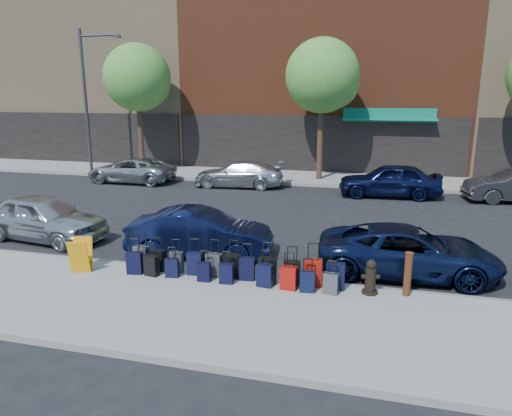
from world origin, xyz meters
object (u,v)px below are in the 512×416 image
(car_near_2, at_px, (408,251))
(car_far_2, at_px, (389,180))
(tree_left, at_px, (140,79))
(fire_hydrant, at_px, (370,278))
(car_far_0, at_px, (131,170))
(display_rack, at_px, (81,255))
(car_near_0, at_px, (43,218))
(suitcase_front_5, at_px, (233,266))
(streetlight, at_px, (88,93))
(car_far_1, at_px, (239,174))
(tree_center, at_px, (325,78))
(car_near_1, at_px, (200,233))
(bollard, at_px, (408,273))

(car_near_2, xyz_separation_m, car_far_2, (-0.23, 9.59, 0.13))
(tree_left, bearing_deg, car_far_2, -12.14)
(fire_hydrant, bearing_deg, car_far_0, 123.95)
(display_rack, xyz_separation_m, car_near_0, (-3.07, 2.45, 0.15))
(display_rack, distance_m, car_far_0, 13.27)
(suitcase_front_5, relative_size, fire_hydrant, 1.19)
(streetlight, xyz_separation_m, car_far_1, (9.51, -1.77, -4.01))
(streetlight, bearing_deg, fire_hydrant, -40.22)
(tree_center, relative_size, fire_hydrant, 8.99)
(car_near_0, distance_m, car_far_1, 10.57)
(suitcase_front_5, relative_size, car_far_2, 0.21)
(streetlight, bearing_deg, car_near_1, -46.31)
(display_rack, bearing_deg, tree_left, 96.04)
(streetlight, relative_size, fire_hydrant, 9.89)
(streetlight, distance_m, fire_hydrant, 21.57)
(suitcase_front_5, height_order, car_far_1, car_far_1)
(fire_hydrant, relative_size, car_far_0, 0.17)
(car_far_0, bearing_deg, tree_left, -166.19)
(car_near_1, height_order, car_far_0, car_near_1)
(tree_center, xyz_separation_m, display_rack, (-4.50, -14.84, -4.83))
(streetlight, relative_size, display_rack, 9.18)
(car_near_1, bearing_deg, suitcase_front_5, -145.12)
(car_far_0, bearing_deg, display_rack, 24.54)
(fire_hydrant, relative_size, bollard, 0.79)
(bollard, bearing_deg, display_rack, -175.99)
(tree_center, height_order, car_near_2, tree_center)
(car_near_2, bearing_deg, suitcase_front_5, 109.39)
(tree_left, xyz_separation_m, car_near_1, (8.40, -12.57, -4.73))
(suitcase_front_5, bearing_deg, car_far_0, 138.64)
(display_rack, distance_m, car_near_2, 8.45)
(tree_left, distance_m, streetlight, 3.11)
(display_rack, xyz_separation_m, car_near_1, (2.39, 2.27, 0.10))
(tree_center, relative_size, car_far_2, 1.60)
(suitcase_front_5, xyz_separation_m, display_rack, (-3.89, -0.59, 0.13))
(car_near_2, distance_m, car_far_1, 12.64)
(tree_center, height_order, car_far_1, tree_center)
(car_near_0, height_order, car_far_1, car_near_0)
(tree_center, height_order, display_rack, tree_center)
(streetlight, xyz_separation_m, car_near_2, (17.09, -11.89, -4.02))
(tree_left, bearing_deg, car_far_0, -76.86)
(tree_center, bearing_deg, car_far_0, -164.68)
(fire_hydrant, distance_m, bollard, 0.83)
(suitcase_front_5, xyz_separation_m, car_near_1, (-1.50, 1.69, 0.23))
(tree_center, distance_m, car_far_2, 6.50)
(bollard, distance_m, car_near_0, 11.26)
(tree_left, xyz_separation_m, car_far_0, (0.63, -2.70, -4.76))
(bollard, relative_size, car_near_0, 0.24)
(tree_left, bearing_deg, suitcase_front_5, -55.24)
(car_near_1, xyz_separation_m, car_far_0, (-7.76, 9.86, -0.03))
(tree_left, bearing_deg, car_near_0, -76.68)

